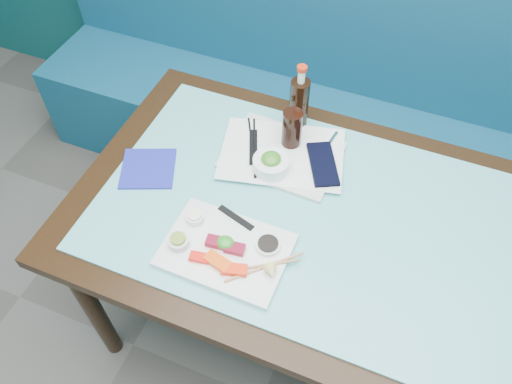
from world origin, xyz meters
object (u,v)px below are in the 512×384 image
at_px(sashimi_plate, 226,250).
at_px(serving_tray, 282,155).
at_px(cola_glass, 292,128).
at_px(cola_bottle_body, 299,104).
at_px(seaweed_bowl, 271,164).
at_px(dining_table, 305,230).
at_px(booth_bench, 359,122).
at_px(blue_napkin, 148,168).

distance_m(sashimi_plate, serving_tray, 0.39).
bearing_deg(cola_glass, serving_tray, -100.30).
xyz_separation_m(sashimi_plate, cola_bottle_body, (0.02, 0.55, 0.08)).
bearing_deg(seaweed_bowl, cola_bottle_body, 88.21).
distance_m(serving_tray, cola_bottle_body, 0.18).
xyz_separation_m(dining_table, serving_tray, (-0.15, 0.18, 0.10)).
height_order(booth_bench, dining_table, booth_bench).
relative_size(booth_bench, blue_napkin, 18.25).
relative_size(dining_table, sashimi_plate, 4.12).
xyz_separation_m(sashimi_plate, cola_glass, (0.03, 0.45, 0.07)).
bearing_deg(blue_napkin, cola_bottle_body, 44.80).
relative_size(seaweed_bowl, cola_glass, 0.86).
relative_size(dining_table, serving_tray, 3.98).
bearing_deg(serving_tray, booth_bench, 79.70).
relative_size(cola_glass, cola_bottle_body, 0.72).
distance_m(cola_bottle_body, blue_napkin, 0.53).
relative_size(serving_tray, blue_napkin, 2.14).
bearing_deg(serving_tray, seaweed_bowl, -95.35).
bearing_deg(cola_glass, booth_bench, 77.24).
bearing_deg(serving_tray, cola_bottle_body, 93.25).
xyz_separation_m(seaweed_bowl, cola_bottle_body, (0.01, 0.23, 0.05)).
xyz_separation_m(dining_table, seaweed_bowl, (-0.16, 0.11, 0.13)).
xyz_separation_m(sashimi_plate, serving_tray, (0.02, 0.39, -0.00)).
relative_size(booth_bench, cola_glass, 23.02).
height_order(booth_bench, blue_napkin, booth_bench).
height_order(sashimi_plate, serving_tray, sashimi_plate).
distance_m(seaweed_bowl, cola_glass, 0.14).
bearing_deg(sashimi_plate, dining_table, 52.68).
xyz_separation_m(booth_bench, cola_glass, (-0.14, -0.60, 0.46)).
height_order(seaweed_bowl, cola_bottle_body, cola_bottle_body).
xyz_separation_m(cola_glass, cola_bottle_body, (-0.01, 0.10, 0.01)).
relative_size(sashimi_plate, cola_bottle_body, 1.87).
bearing_deg(cola_bottle_body, serving_tray, -89.00).
bearing_deg(sashimi_plate, serving_tray, 87.88).
bearing_deg(blue_napkin, cola_glass, 34.65).
distance_m(dining_table, seaweed_bowl, 0.23).
relative_size(dining_table, cola_glass, 10.74).
relative_size(serving_tray, cola_bottle_body, 1.94).
bearing_deg(cola_bottle_body, sashimi_plate, -91.81).
bearing_deg(serving_tray, sashimi_plate, -90.69).
distance_m(booth_bench, serving_tray, 0.78).
bearing_deg(seaweed_bowl, serving_tray, 82.41).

